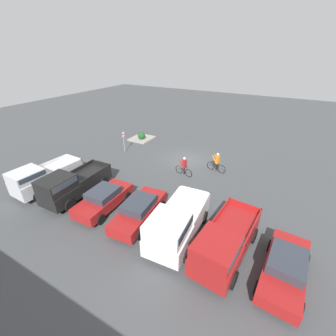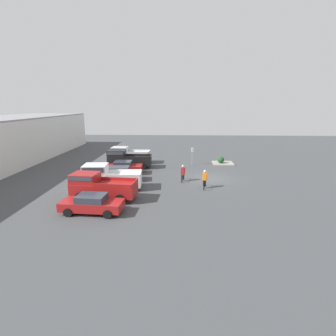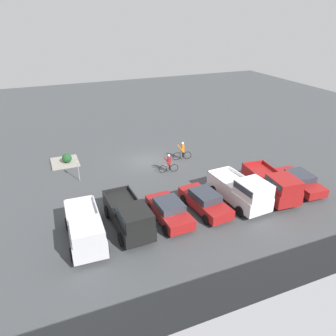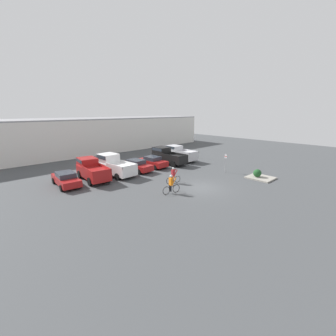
# 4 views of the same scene
# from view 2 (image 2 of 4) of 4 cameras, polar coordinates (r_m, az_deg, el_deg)

# --- Properties ---
(ground_plane) EXTENTS (80.00, 80.00, 0.00)m
(ground_plane) POSITION_cam_2_polar(r_m,az_deg,el_deg) (28.33, 9.03, -2.30)
(ground_plane) COLOR #424447
(sedan_0) EXTENTS (2.15, 4.60, 1.38)m
(sedan_0) POSITION_cam_2_polar(r_m,az_deg,el_deg) (19.98, -16.24, -7.48)
(sedan_0) COLOR maroon
(sedan_0) RESTS_ON ground_plane
(pickup_truck_0) EXTENTS (2.56, 5.47, 2.20)m
(pickup_truck_0) POSITION_cam_2_polar(r_m,az_deg,el_deg) (22.47, -14.76, -3.80)
(pickup_truck_0) COLOR maroon
(pickup_truck_0) RESTS_ON ground_plane
(pickup_truck_1) EXTENTS (2.57, 5.39, 2.34)m
(pickup_truck_1) POSITION_cam_2_polar(r_m,az_deg,el_deg) (24.97, -13.00, -1.85)
(pickup_truck_1) COLOR white
(pickup_truck_1) RESTS_ON ground_plane
(sedan_1) EXTENTS (2.23, 4.75, 1.44)m
(sedan_1) POSITION_cam_2_polar(r_m,az_deg,el_deg) (27.64, -10.60, -1.20)
(sedan_1) COLOR maroon
(sedan_1) RESTS_ON ground_plane
(sedan_2) EXTENTS (2.11, 4.39, 1.43)m
(sedan_2) POSITION_cam_2_polar(r_m,az_deg,el_deg) (30.32, -9.75, 0.17)
(sedan_2) COLOR maroon
(sedan_2) RESTS_ON ground_plane
(pickup_truck_2) EXTENTS (2.27, 5.38, 2.24)m
(pickup_truck_2) POSITION_cam_2_polar(r_m,az_deg,el_deg) (32.94, -9.17, 2.04)
(pickup_truck_2) COLOR black
(pickup_truck_2) RESTS_ON ground_plane
(pickup_truck_3) EXTENTS (2.31, 5.17, 2.13)m
(pickup_truck_3) POSITION_cam_2_polar(r_m,az_deg,el_deg) (35.71, -8.64, 2.88)
(pickup_truck_3) COLOR silver
(pickup_truck_3) RESTS_ON ground_plane
(cyclist_0) EXTENTS (1.72, 0.53, 1.72)m
(cyclist_0) POSITION_cam_2_polar(r_m,az_deg,el_deg) (26.93, 3.24, -1.14)
(cyclist_0) COLOR black
(cyclist_0) RESTS_ON ground_plane
(cyclist_1) EXTENTS (1.81, 0.53, 1.79)m
(cyclist_1) POSITION_cam_2_polar(r_m,az_deg,el_deg) (24.88, 7.98, -2.41)
(cyclist_1) COLOR black
(cyclist_1) RESTS_ON ground_plane
(fire_lane_sign) EXTENTS (0.08, 0.30, 2.32)m
(fire_lane_sign) POSITION_cam_2_polar(r_m,az_deg,el_deg) (34.20, 5.28, 3.00)
(fire_lane_sign) COLOR #9E9EA3
(fire_lane_sign) RESTS_ON ground_plane
(curb_island) EXTENTS (2.44, 2.67, 0.15)m
(curb_island) POSITION_cam_2_polar(r_m,az_deg,el_deg) (35.63, 11.86, 1.02)
(curb_island) COLOR gray
(curb_island) RESTS_ON ground_plane
(shrub) EXTENTS (0.88, 0.88, 0.88)m
(shrub) POSITION_cam_2_polar(r_m,az_deg,el_deg) (35.27, 11.43, 1.76)
(shrub) COLOR #1E4C23
(shrub) RESTS_ON curb_island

